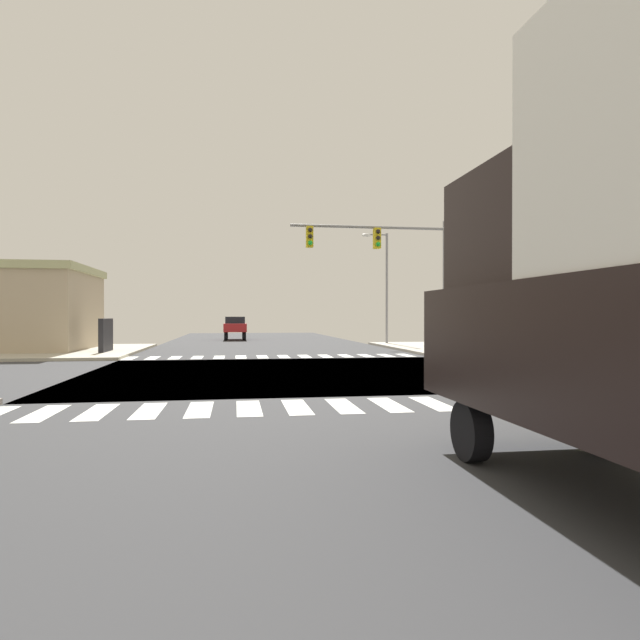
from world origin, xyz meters
The scene contains 8 objects.
ground centered at (0.00, 0.00, -0.03)m, with size 90.00×90.00×0.05m.
sidewalk_corner_ne centered at (13.00, 12.00, 0.07)m, with size 12.00×12.00×0.14m.
sidewalk_corner_nw centered at (-13.00, 12.00, 0.07)m, with size 12.00×12.00×0.14m.
crosswalk_near centered at (-0.25, -7.30, 0.00)m, with size 13.50×2.00×0.01m.
crosswalk_far centered at (-0.25, 7.30, 0.00)m, with size 13.50×2.00×0.01m.
traffic_signal_mast centered at (5.36, 7.64, 4.99)m, with size 7.89×0.55×6.70m.
street_lamp centered at (7.69, 16.71, 4.48)m, with size 1.78×0.32×7.41m.
sedan_crossing_2 centered at (-2.00, 26.58, 1.12)m, with size 1.80×4.30×1.88m.
Camera 1 is at (-2.04, -18.84, 1.91)m, focal length 31.05 mm.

